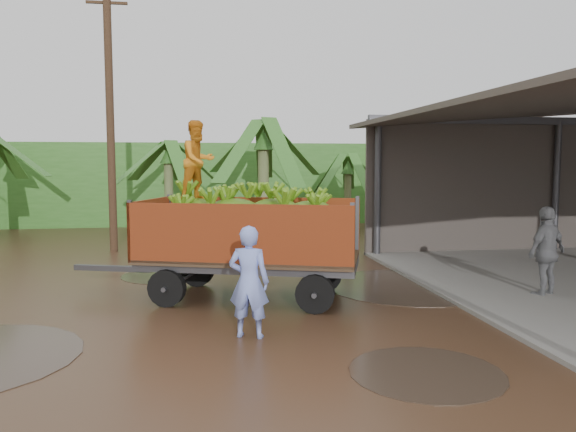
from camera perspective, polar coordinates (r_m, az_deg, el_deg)
The scene contains 6 objects.
ground at distance 10.39m, azimuth -9.75°, elevation -9.91°, with size 100.00×100.00×0.00m, color black.
hedge_north at distance 26.13m, azimuth -13.75°, elevation 3.21°, with size 22.00×3.00×3.60m, color #2D661E.
banana_trailer at distance 11.27m, azimuth -4.01°, elevation -1.83°, with size 6.01×3.33×3.59m.
man_blue at distance 8.84m, azimuth -3.99°, elevation -6.67°, with size 0.65×0.42×1.77m, color #7E92E6.
man_grey at distance 12.49m, azimuth 24.79°, elevation -3.36°, with size 1.10×0.46×1.87m, color slate.
utility_pole at distance 18.09m, azimuth -17.62°, elevation 9.51°, with size 1.20×0.24×8.09m.
Camera 1 is at (0.17, -10.03, 2.73)m, focal length 35.00 mm.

